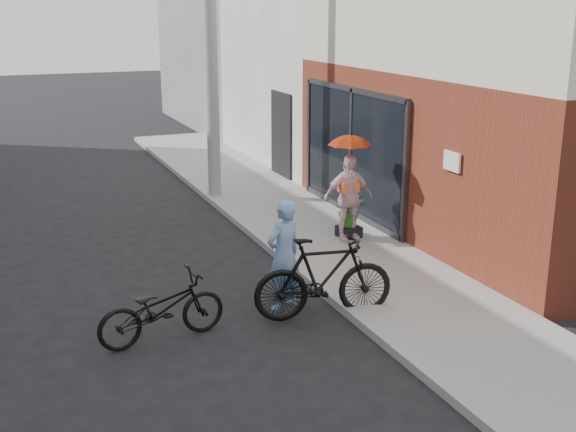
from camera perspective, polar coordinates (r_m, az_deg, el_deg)
ground at (r=10.34m, az=-1.74°, el=-7.21°), size 80.00×80.00×0.00m
sidewalk at (r=12.82m, az=3.82°, el=-2.23°), size 2.20×24.00×0.12m
curb at (r=12.37m, az=-1.00°, el=-2.89°), size 0.12×24.00×0.12m
brick_building at (r=15.19m, az=21.81°, el=10.88°), size 8.09×8.00×6.00m
plaster_building at (r=20.77m, az=8.17°, el=14.37°), size 8.00×6.00×7.00m
east_building_far at (r=27.03m, az=0.34°, el=14.91°), size 8.00×8.00×7.00m
utility_pole at (r=15.54m, az=-6.14°, el=13.88°), size 0.28×0.28×7.00m
officer at (r=10.02m, az=-0.33°, el=-3.11°), size 0.67×0.55×1.58m
bike_left at (r=9.32m, az=-9.96°, el=-7.22°), size 1.73×0.79×0.88m
bike_right at (r=9.80m, az=2.83°, el=-4.90°), size 1.99×0.87×1.16m
kimono_woman at (r=12.67m, az=4.78°, el=1.44°), size 0.94×0.47×1.54m
parasol at (r=12.44m, az=4.90°, el=6.24°), size 0.71×0.71×0.62m
planter at (r=13.03m, az=4.83°, el=-1.22°), size 0.40×0.40×0.19m
potted_plant at (r=12.92m, az=4.87°, el=0.50°), size 0.55×0.48×0.62m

